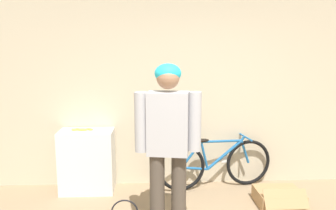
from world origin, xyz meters
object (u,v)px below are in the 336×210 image
at_px(banana, 82,129).
at_px(cardboard_box, 278,197).
at_px(bicycle, 216,163).
at_px(person, 168,135).

xyz_separation_m(banana, cardboard_box, (2.51, -0.53, -0.78)).
bearing_deg(bicycle, cardboard_box, -47.67).
relative_size(bicycle, banana, 5.30).
height_order(bicycle, banana, banana).
bearing_deg(banana, cardboard_box, -11.87).
height_order(person, banana, person).
xyz_separation_m(person, cardboard_box, (1.41, 0.54, -0.96)).
bearing_deg(person, banana, 145.31).
relative_size(banana, cardboard_box, 0.56).
bearing_deg(banana, person, -44.15).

